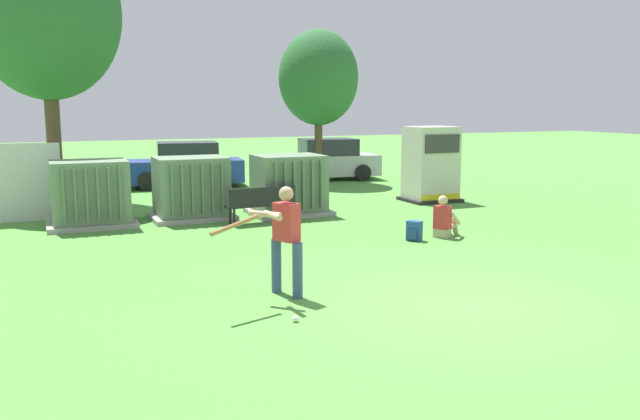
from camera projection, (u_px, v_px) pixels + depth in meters
name	position (u px, v px, depth m)	size (l,w,h in m)	color
ground_plane	(467.00, 306.00, 10.04)	(96.00, 96.00, 0.00)	#51933D
transformer_west	(90.00, 194.00, 16.43)	(2.10, 1.70, 1.62)	#9E9B93
transformer_mid_west	(191.00, 189.00, 17.46)	(2.10, 1.70, 1.62)	#9E9B93
transformer_mid_east	(289.00, 186.00, 18.17)	(2.10, 1.70, 1.62)	#9E9B93
generator_enclosure	(431.00, 164.00, 20.55)	(1.60, 1.40, 2.30)	#262626
park_bench	(261.00, 202.00, 16.90)	(1.83, 0.58, 0.92)	black
batter	(284.00, 235.00, 10.41)	(1.56, 0.93, 1.74)	#384C75
sports_ball	(296.00, 319.00, 9.30)	(0.09, 0.09, 0.09)	white
seated_spectator	(444.00, 220.00, 15.16)	(0.78, 0.68, 0.96)	tan
backpack	(414.00, 231.00, 14.76)	(0.37, 0.38, 0.44)	#264C8C
tree_left	(46.00, 13.00, 19.40)	(4.27, 4.27, 8.15)	brown
tree_center_left	(318.00, 78.00, 25.04)	(3.00, 3.00, 5.73)	brown
parked_car_leftmost	(185.00, 166.00, 24.14)	(4.39, 2.35, 1.62)	navy
parked_car_left_of_center	(325.00, 161.00, 26.38)	(4.38, 2.32, 1.62)	#B2B2B7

